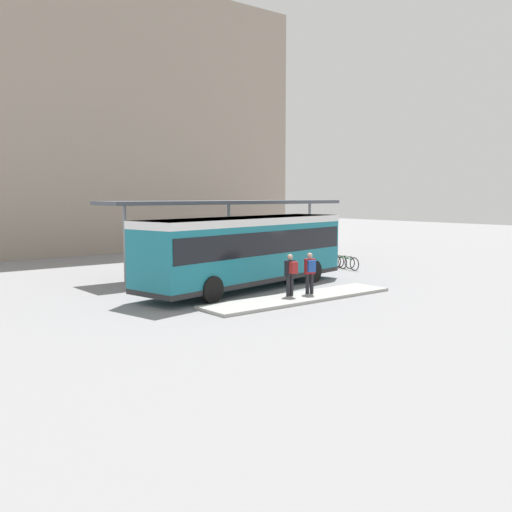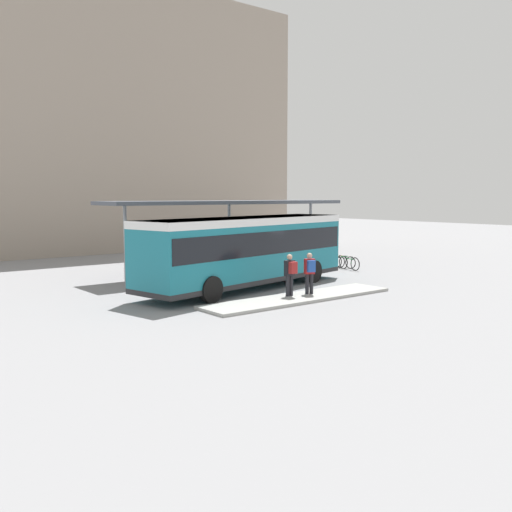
% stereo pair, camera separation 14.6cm
% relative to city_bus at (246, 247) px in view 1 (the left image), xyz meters
% --- Properties ---
extents(ground_plane, '(120.00, 120.00, 0.00)m').
position_rel_city_bus_xyz_m(ground_plane, '(-0.01, -0.00, -1.80)').
color(ground_plane, gray).
extents(curb_island, '(8.48, 1.80, 0.12)m').
position_rel_city_bus_xyz_m(curb_island, '(0.03, -3.32, -1.74)').
color(curb_island, '#9E9E99').
rests_on(curb_island, ground_plane).
extents(city_bus, '(11.06, 4.54, 3.06)m').
position_rel_city_bus_xyz_m(city_bus, '(0.00, 0.00, 0.00)').
color(city_bus, '#197284').
rests_on(city_bus, ground_plane).
extents(pedestrian_waiting, '(0.40, 0.41, 1.62)m').
position_rel_city_bus_xyz_m(pedestrian_waiting, '(-0.19, -3.02, -0.74)').
color(pedestrian_waiting, '#232328').
rests_on(pedestrian_waiting, curb_island).
extents(pedestrian_companion, '(0.48, 0.51, 1.63)m').
position_rel_city_bus_xyz_m(pedestrian_companion, '(0.73, -3.14, -0.74)').
color(pedestrian_companion, '#232328').
rests_on(pedestrian_companion, curb_island).
extents(bicycle_green, '(0.48, 1.70, 0.74)m').
position_rel_city_bus_xyz_m(bicycle_green, '(8.17, 1.51, -1.43)').
color(bicycle_green, black).
rests_on(bicycle_green, ground_plane).
extents(bicycle_black, '(0.48, 1.60, 0.69)m').
position_rel_city_bus_xyz_m(bicycle_black, '(8.51, 2.23, -1.45)').
color(bicycle_black, black).
rests_on(bicycle_black, ground_plane).
extents(bicycle_yellow, '(0.48, 1.61, 0.70)m').
position_rel_city_bus_xyz_m(bicycle_yellow, '(8.50, 2.95, -1.44)').
color(bicycle_yellow, black).
rests_on(bicycle_yellow, ground_plane).
extents(station_shelter, '(13.76, 2.72, 3.73)m').
position_rel_city_bus_xyz_m(station_shelter, '(2.57, 4.79, 1.77)').
color(station_shelter, '#4C515B').
rests_on(station_shelter, ground_plane).
extents(potted_planter_near_shelter, '(1.01, 1.01, 1.48)m').
position_rel_city_bus_xyz_m(potted_planter_near_shelter, '(2.43, 2.58, -1.03)').
color(potted_planter_near_shelter, slate).
rests_on(potted_planter_near_shelter, ground_plane).
extents(station_building, '(26.91, 12.77, 18.87)m').
position_rel_city_bus_xyz_m(station_building, '(4.38, 23.82, 7.64)').
color(station_building, gray).
rests_on(station_building, ground_plane).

